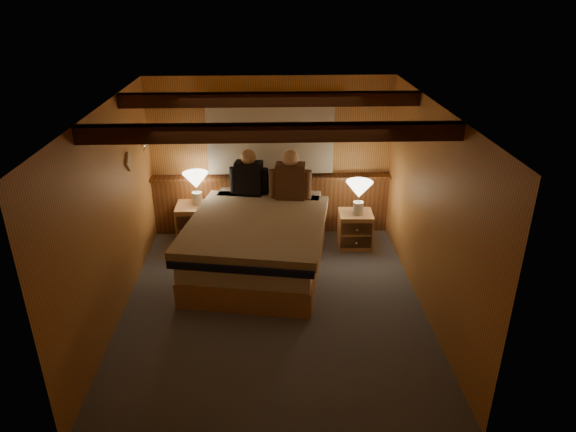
{
  "coord_description": "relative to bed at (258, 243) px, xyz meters",
  "views": [
    {
      "loc": [
        -0.02,
        -5.27,
        3.58
      ],
      "look_at": [
        0.19,
        0.4,
        1.0
      ],
      "focal_mm": 32.0,
      "sensor_mm": 36.0,
      "label": 1
    }
  ],
  "objects": [
    {
      "name": "wall_front",
      "position": [
        0.19,
        -2.96,
        0.8
      ],
      "size": [
        3.6,
        0.0,
        3.6
      ],
      "primitive_type": "plane",
      "rotation": [
        -1.57,
        0.0,
        0.0
      ],
      "color": "#DC994F",
      "rests_on": "floor"
    },
    {
      "name": "lamp_left",
      "position": [
        -0.91,
        0.92,
        0.53
      ],
      "size": [
        0.37,
        0.37,
        0.49
      ],
      "color": "silver",
      "rests_on": "nightstand_left"
    },
    {
      "name": "wall_right",
      "position": [
        1.99,
        -0.86,
        0.8
      ],
      "size": [
        0.0,
        4.2,
        4.2
      ],
      "primitive_type": "plane",
      "rotation": [
        1.57,
        0.0,
        -1.57
      ],
      "color": "#DC994F",
      "rests_on": "floor"
    },
    {
      "name": "duffel_bag",
      "position": [
        -0.8,
        0.61,
        -0.23
      ],
      "size": [
        0.62,
        0.48,
        0.4
      ],
      "rotation": [
        0.0,
        0.0,
        -0.31
      ],
      "color": "black",
      "rests_on": "floor"
    },
    {
      "name": "coat_rail",
      "position": [
        -1.53,
        0.71,
        1.27
      ],
      "size": [
        0.05,
        0.55,
        0.24
      ],
      "color": "white",
      "rests_on": "wall_left"
    },
    {
      "name": "person_right",
      "position": [
        0.46,
        0.68,
        0.66
      ],
      "size": [
        0.6,
        0.28,
        0.74
      ],
      "rotation": [
        0.0,
        0.0,
        -0.1
      ],
      "color": "#533421",
      "rests_on": "bed"
    },
    {
      "name": "wall_left",
      "position": [
        -1.61,
        -0.86,
        0.8
      ],
      "size": [
        0.0,
        4.2,
        4.2
      ],
      "primitive_type": "plane",
      "rotation": [
        1.57,
        0.0,
        1.57
      ],
      "color": "#DC994F",
      "rests_on": "floor"
    },
    {
      "name": "nightstand_left",
      "position": [
        -0.96,
        0.87,
        -0.1
      ],
      "size": [
        0.54,
        0.49,
        0.59
      ],
      "rotation": [
        0.0,
        0.0,
        0.01
      ],
      "color": "tan",
      "rests_on": "floor"
    },
    {
      "name": "wainscot",
      "position": [
        0.19,
        1.17,
        0.09
      ],
      "size": [
        3.6,
        0.23,
        0.94
      ],
      "color": "brown",
      "rests_on": "wall_back"
    },
    {
      "name": "floor",
      "position": [
        0.19,
        -0.86,
        -0.4
      ],
      "size": [
        4.2,
        4.2,
        0.0
      ],
      "primitive_type": "plane",
      "color": "#4F535E",
      "rests_on": "ground"
    },
    {
      "name": "person_left",
      "position": [
        -0.13,
        0.88,
        0.64
      ],
      "size": [
        0.57,
        0.29,
        0.7
      ],
      "rotation": [
        0.0,
        0.0,
        -0.17
      ],
      "color": "black",
      "rests_on": "bed"
    },
    {
      "name": "ceiling",
      "position": [
        0.19,
        -0.86,
        2.0
      ],
      "size": [
        4.2,
        4.2,
        0.0
      ],
      "primitive_type": "plane",
      "rotation": [
        3.14,
        0.0,
        0.0
      ],
      "color": "#B88A45",
      "rests_on": "wall_back"
    },
    {
      "name": "framed_print",
      "position": [
        1.54,
        1.21,
        1.15
      ],
      "size": [
        0.3,
        0.04,
        0.25
      ],
      "color": "tan",
      "rests_on": "wall_back"
    },
    {
      "name": "lamp_right",
      "position": [
        1.43,
        0.59,
        0.48
      ],
      "size": [
        0.38,
        0.38,
        0.5
      ],
      "color": "silver",
      "rests_on": "nightstand_right"
    },
    {
      "name": "bed",
      "position": [
        0.0,
        0.0,
        0.0
      ],
      "size": [
        2.06,
        2.51,
        0.77
      ],
      "rotation": [
        0.0,
        0.0,
        -0.17
      ],
      "color": "tan",
      "rests_on": "floor"
    },
    {
      "name": "nightstand_right",
      "position": [
        1.41,
        0.63,
        -0.13
      ],
      "size": [
        0.5,
        0.45,
        0.53
      ],
      "rotation": [
        0.0,
        0.0,
        -0.04
      ],
      "color": "tan",
      "rests_on": "floor"
    },
    {
      "name": "wall_back",
      "position": [
        0.19,
        1.24,
        0.8
      ],
      "size": [
        3.6,
        0.0,
        3.6
      ],
      "primitive_type": "plane",
      "rotation": [
        1.57,
        0.0,
        0.0
      ],
      "color": "#DC994F",
      "rests_on": "floor"
    },
    {
      "name": "ceiling_beams",
      "position": [
        0.19,
        -0.71,
        1.91
      ],
      "size": [
        3.6,
        1.65,
        0.16
      ],
      "color": "#482712",
      "rests_on": "ceiling"
    },
    {
      "name": "curtain_window",
      "position": [
        0.19,
        1.17,
        1.12
      ],
      "size": [
        2.18,
        0.09,
        1.11
      ],
      "color": "#482712",
      "rests_on": "wall_back"
    }
  ]
}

